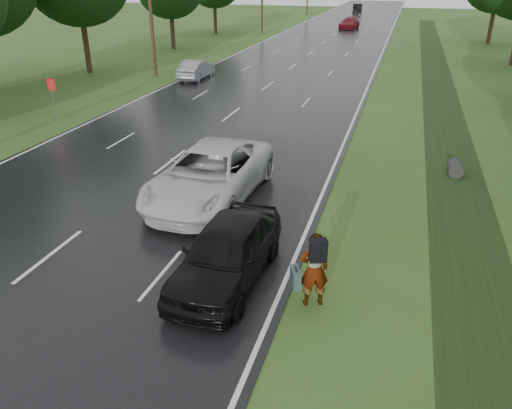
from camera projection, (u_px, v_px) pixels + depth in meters
The scene contains 14 objects.
ground at pixel (50, 256), 14.23m from camera, with size 220.00×220.00×0.00m, color #354E1C.
road at pixel (319, 46), 53.28m from camera, with size 14.00×180.00×0.04m, color black.
edge_stripe_east at pixel (384, 48), 51.55m from camera, with size 0.12×180.00×0.01m, color silver.
edge_stripe_west at pixel (259, 44), 54.99m from camera, with size 0.12×180.00×0.01m, color silver.
center_line at pixel (319, 46), 53.27m from camera, with size 0.12×180.00×0.01m, color silver.
drainage_ditch at pixel (444, 117), 27.52m from camera, with size 2.20×120.00×0.56m.
road_sign at pixel (53, 91), 26.11m from camera, with size 0.50×0.06×2.30m.
utility_pole_mid at pixel (150, 4), 36.05m from camera, with size 1.60×0.26×10.00m.
pedestrian at pixel (313, 269), 11.80m from camera, with size 1.03×0.80×1.95m.
white_pickup at pixel (210, 174), 17.40m from camera, with size 3.02×6.56×1.82m, color silver.
dark_sedan at pixel (227, 252), 12.79m from camera, with size 1.92×4.77×1.63m, color black.
silver_sedan at pixel (196, 69), 36.95m from camera, with size 1.47×4.20×1.38m, color gray.
far_car_red at pixel (349, 23), 68.57m from camera, with size 2.04×5.01×1.45m, color maroon.
far_car_dark at pixel (357, 8), 94.81m from camera, with size 1.68×4.83×1.59m, color black.
Camera 1 is at (9.10, -10.09, 7.41)m, focal length 35.00 mm.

